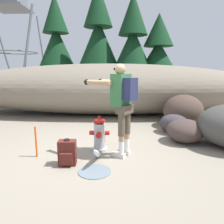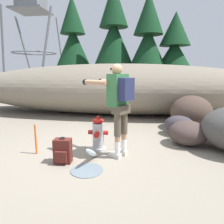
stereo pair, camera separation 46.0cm
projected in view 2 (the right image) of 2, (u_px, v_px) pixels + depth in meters
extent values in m
cube|color=gray|center=(96.00, 153.00, 4.36)|extent=(56.00, 56.00, 0.04)
ellipsoid|color=#756B5B|center=(117.00, 89.00, 8.15)|extent=(12.38, 3.20, 1.90)
cylinder|color=#B2B2B7|center=(98.00, 148.00, 4.49)|extent=(0.32, 0.32, 0.04)
cylinder|color=#B2B2B7|center=(98.00, 135.00, 4.43)|extent=(0.23, 0.23, 0.53)
ellipsoid|color=red|center=(98.00, 121.00, 4.37)|extent=(0.25, 0.25, 0.10)
cylinder|color=red|center=(98.00, 117.00, 4.36)|extent=(0.06, 0.06, 0.05)
cylinder|color=red|center=(91.00, 132.00, 4.44)|extent=(0.09, 0.09, 0.09)
cylinder|color=red|center=(106.00, 133.00, 4.40)|extent=(0.09, 0.09, 0.09)
cylinder|color=red|center=(97.00, 135.00, 4.26)|extent=(0.11, 0.09, 0.11)
ellipsoid|color=silver|center=(92.00, 153.00, 3.90)|extent=(0.10, 0.88, 0.55)
cylinder|color=slate|center=(87.00, 170.00, 3.52)|extent=(0.54, 0.54, 0.01)
cube|color=beige|center=(115.00, 155.00, 4.06)|extent=(0.27, 0.23, 0.09)
cylinder|color=white|center=(117.00, 148.00, 3.99)|extent=(0.10, 0.10, 0.24)
cylinder|color=tan|center=(117.00, 139.00, 3.96)|extent=(0.10, 0.10, 0.11)
cylinder|color=brown|center=(118.00, 124.00, 3.90)|extent=(0.13, 0.13, 0.44)
cube|color=beige|center=(121.00, 152.00, 4.21)|extent=(0.27, 0.23, 0.09)
cylinder|color=white|center=(124.00, 145.00, 4.14)|extent=(0.10, 0.10, 0.24)
cylinder|color=tan|center=(124.00, 136.00, 4.11)|extent=(0.10, 0.10, 0.11)
cylinder|color=brown|center=(124.00, 122.00, 4.05)|extent=(0.13, 0.13, 0.44)
cube|color=brown|center=(121.00, 109.00, 3.93)|extent=(0.34, 0.38, 0.16)
cube|color=#336B3D|center=(118.00, 90.00, 3.91)|extent=(0.40, 0.43, 0.60)
cube|color=#23284C|center=(126.00, 89.00, 3.78)|extent=(0.29, 0.32, 0.40)
sphere|color=tan|center=(117.00, 69.00, 3.86)|extent=(0.20, 0.20, 0.20)
cube|color=black|center=(113.00, 69.00, 3.91)|extent=(0.10, 0.14, 0.04)
cylinder|color=tan|center=(95.00, 82.00, 3.96)|extent=(0.53, 0.39, 0.09)
sphere|color=black|center=(85.00, 82.00, 4.14)|extent=(0.11, 0.11, 0.11)
cylinder|color=tan|center=(110.00, 82.00, 4.29)|extent=(0.53, 0.39, 0.09)
sphere|color=black|center=(101.00, 81.00, 4.46)|extent=(0.11, 0.11, 0.11)
cube|color=#511E19|center=(63.00, 151.00, 3.80)|extent=(0.31, 0.21, 0.44)
cube|color=#511E19|center=(61.00, 157.00, 3.69)|extent=(0.21, 0.07, 0.20)
torus|color=black|center=(62.00, 138.00, 3.76)|extent=(0.10, 0.10, 0.02)
cube|color=black|center=(69.00, 149.00, 3.91)|extent=(0.05, 0.03, 0.37)
cube|color=black|center=(60.00, 148.00, 3.92)|extent=(0.05, 0.03, 0.37)
ellipsoid|color=#45352C|center=(191.00, 112.00, 6.04)|extent=(1.64, 1.65, 0.95)
ellipsoid|color=#383239|center=(180.00, 125.00, 5.45)|extent=(1.02, 1.01, 0.50)
ellipsoid|color=#41332F|center=(188.00, 133.00, 4.73)|extent=(1.19, 1.19, 0.54)
cylinder|color=#47331E|center=(74.00, 83.00, 15.03)|extent=(0.32, 0.32, 1.61)
cone|color=#0F3319|center=(73.00, 49.00, 14.60)|extent=(2.63, 2.63, 2.97)
cone|color=#0F3319|center=(72.00, 14.00, 14.17)|extent=(1.71, 1.71, 2.48)
cylinder|color=#47331E|center=(114.00, 83.00, 13.89)|extent=(0.33, 0.33, 1.65)
cone|color=#0F3319|center=(114.00, 45.00, 13.43)|extent=(2.79, 2.79, 3.19)
cone|color=#0F3319|center=(114.00, 4.00, 12.98)|extent=(1.81, 1.81, 2.66)
cylinder|color=#47331E|center=(147.00, 87.00, 13.25)|extent=(0.33, 0.33, 1.31)
cone|color=#0F3319|center=(148.00, 52.00, 12.85)|extent=(2.73, 2.73, 2.93)
cone|color=#0F3319|center=(149.00, 13.00, 12.43)|extent=(1.78, 1.78, 2.44)
cylinder|color=#47331E|center=(172.00, 88.00, 13.34)|extent=(0.34, 0.34, 1.16)
cone|color=#0F3319|center=(174.00, 59.00, 13.01)|extent=(2.85, 2.85, 2.36)
cone|color=#0F3319|center=(176.00, 29.00, 12.67)|extent=(1.85, 1.85, 1.97)
cylinder|color=slate|center=(61.00, 54.00, 17.74)|extent=(1.10, 1.10, 6.00)
cylinder|color=slate|center=(26.00, 55.00, 18.13)|extent=(1.10, 1.10, 6.00)
cylinder|color=slate|center=(45.00, 51.00, 14.69)|extent=(1.10, 1.10, 6.00)
cylinder|color=slate|center=(3.00, 51.00, 15.09)|extent=(1.10, 1.10, 6.00)
torus|color=slate|center=(34.00, 53.00, 16.41)|extent=(3.35, 3.35, 0.10)
cube|color=slate|center=(32.00, 11.00, 15.83)|extent=(2.50, 2.50, 0.12)
cylinder|color=#E55914|center=(36.00, 139.00, 4.20)|extent=(0.04, 0.04, 0.60)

